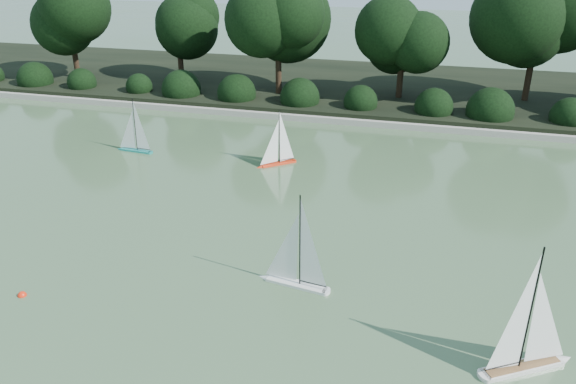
{
  "coord_description": "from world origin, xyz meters",
  "views": [
    {
      "loc": [
        2.2,
        -7.18,
        5.12
      ],
      "look_at": [
        -0.33,
        2.22,
        0.7
      ],
      "focal_mm": 35.0,
      "sensor_mm": 36.0,
      "label": 1
    }
  ],
  "objects": [
    {
      "name": "tree_line",
      "position": [
        1.23,
        11.44,
        2.64
      ],
      "size": [
        26.31,
        3.93,
        4.39
      ],
      "color": "black",
      "rests_on": "ground"
    },
    {
      "name": "sailboat_orange",
      "position": [
        -1.46,
        5.2,
        0.23
      ],
      "size": [
        0.91,
        0.81,
        1.49
      ],
      "color": "red",
      "rests_on": "ground"
    },
    {
      "name": "pond_coping",
      "position": [
        0.0,
        9.0,
        0.09
      ],
      "size": [
        40.0,
        0.35,
        0.18
      ],
      "primitive_type": "cube",
      "color": "gray",
      "rests_on": "ground"
    },
    {
      "name": "shrub_hedge",
      "position": [
        0.0,
        9.9,
        0.45
      ],
      "size": [
        29.1,
        1.1,
        1.1
      ],
      "color": "black",
      "rests_on": "ground"
    },
    {
      "name": "sailboat_teal",
      "position": [
        -5.35,
        5.18,
        0.24
      ],
      "size": [
        1.11,
        0.27,
        1.51
      ],
      "color": "#167C74",
      "rests_on": "ground"
    },
    {
      "name": "far_bank",
      "position": [
        0.0,
        13.0,
        0.15
      ],
      "size": [
        40.0,
        8.0,
        0.3
      ],
      "primitive_type": "cube",
      "color": "black",
      "rests_on": "ground"
    },
    {
      "name": "sailboat_white_a",
      "position": [
        0.26,
        0.23,
        0.27
      ],
      "size": [
        1.27,
        0.39,
        1.73
      ],
      "color": "silver",
      "rests_on": "ground"
    },
    {
      "name": "ground",
      "position": [
        0.0,
        0.0,
        0.0
      ],
      "size": [
        80.0,
        80.0,
        0.0
      ],
      "primitive_type": "plane",
      "color": "#375030",
      "rests_on": "ground"
    },
    {
      "name": "race_buoy",
      "position": [
        -3.74,
        -1.18,
        0.0
      ],
      "size": [
        0.14,
        0.14,
        0.14
      ],
      "primitive_type": "sphere",
      "color": "red",
      "rests_on": "ground"
    },
    {
      "name": "sailboat_white_b",
      "position": [
        3.75,
        -0.83,
        0.3
      ],
      "size": [
        1.3,
        0.91,
        1.95
      ],
      "color": "silver",
      "rests_on": "ground"
    }
  ]
}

